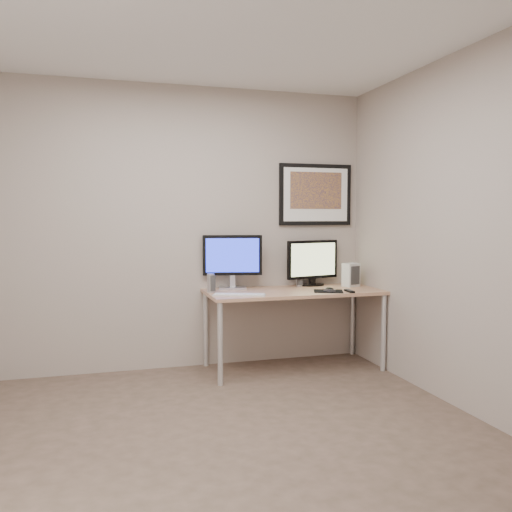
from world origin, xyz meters
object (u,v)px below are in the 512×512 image
object	(u,v)px
speaker_left	(211,283)
speaker_right	(299,277)
keyboard	(239,295)
fan_unit	(351,275)
framed_art	(315,195)
monitor_large	(233,259)
desk	(293,297)
monitor_tv	(313,262)

from	to	relation	value
speaker_left	speaker_right	distance (m)	0.93
keyboard	fan_unit	size ratio (longest dim) A/B	1.99
framed_art	monitor_large	size ratio (longest dim) A/B	1.37
speaker_left	keyboard	xyz separation A→B (m)	(0.19, -0.27, -0.08)
desk	fan_unit	distance (m)	0.66
monitor_tv	fan_unit	distance (m)	0.39
desk	monitor_large	world-z (taller)	monitor_large
speaker_left	keyboard	world-z (taller)	speaker_left
monitor_large	monitor_tv	bearing A→B (deg)	12.15
speaker_right	keyboard	distance (m)	0.85
framed_art	fan_unit	size ratio (longest dim) A/B	3.31
monitor_tv	speaker_left	bearing A→B (deg)	176.24
speaker_left	fan_unit	distance (m)	1.38
desk	fan_unit	world-z (taller)	fan_unit
speaker_right	fan_unit	world-z (taller)	fan_unit
desk	keyboard	world-z (taller)	keyboard
desk	keyboard	bearing A→B (deg)	-161.27
framed_art	monitor_tv	bearing A→B (deg)	-124.64
monitor_large	speaker_right	distance (m)	0.70
speaker_right	framed_art	bearing A→B (deg)	36.83
keyboard	fan_unit	distance (m)	1.23
framed_art	keyboard	world-z (taller)	framed_art
desk	monitor_large	distance (m)	0.67
desk	speaker_left	xyz separation A→B (m)	(-0.76, 0.08, 0.15)
speaker_right	keyboard	bearing A→B (deg)	-134.10
framed_art	speaker_left	bearing A→B (deg)	-166.98
monitor_large	speaker_right	world-z (taller)	monitor_large
desk	framed_art	distance (m)	1.07
keyboard	monitor_large	bearing A→B (deg)	104.46
framed_art	speaker_right	bearing A→B (deg)	-157.48
speaker_left	keyboard	distance (m)	0.34
desk	speaker_right	xyz separation A→B (m)	(0.15, 0.25, 0.15)
monitor_tv	speaker_right	distance (m)	0.20
desk	keyboard	xyz separation A→B (m)	(-0.56, -0.19, 0.07)
speaker_left	monitor_tv	bearing A→B (deg)	-11.68
monitor_tv	speaker_right	size ratio (longest dim) A/B	3.15
framed_art	speaker_right	world-z (taller)	framed_art
keyboard	monitor_tv	bearing A→B (deg)	47.93
desk	speaker_left	world-z (taller)	speaker_left
monitor_large	fan_unit	xyz separation A→B (m)	(1.14, -0.16, -0.17)
monitor_large	keyboard	distance (m)	0.52
framed_art	keyboard	bearing A→B (deg)	-150.23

